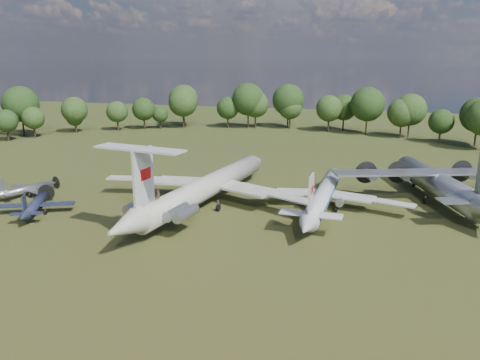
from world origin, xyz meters
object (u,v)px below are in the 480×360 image
(small_prop_west, at_px, (35,207))
(small_prop_northwest, at_px, (27,191))
(an12_transport, at_px, (438,187))
(il62_airliner, at_px, (208,191))
(tu104_jet, at_px, (323,198))
(person_on_il62, at_px, (158,194))

(small_prop_west, height_order, small_prop_northwest, small_prop_west)
(an12_transport, xyz_separation_m, small_prop_northwest, (-69.30, -15.78, -1.61))
(il62_airliner, bearing_deg, an12_transport, 27.20)
(an12_transport, distance_m, small_prop_west, 65.67)
(tu104_jet, distance_m, small_prop_west, 45.46)
(il62_airliner, relative_size, small_prop_northwest, 3.88)
(an12_transport, xyz_separation_m, small_prop_west, (-61.29, -23.55, -1.42))
(tu104_jet, bearing_deg, an12_transport, 28.61)
(small_prop_west, relative_size, person_on_il62, 9.98)
(tu104_jet, relative_size, an12_transport, 0.96)
(an12_transport, height_order, small_prop_west, an12_transport)
(tu104_jet, height_order, person_on_il62, person_on_il62)
(tu104_jet, relative_size, small_prop_west, 2.38)
(person_on_il62, bearing_deg, il62_airliner, -89.98)
(il62_airliner, height_order, an12_transport, an12_transport)
(small_prop_northwest, bearing_deg, tu104_jet, 27.76)
(tu104_jet, relative_size, small_prop_northwest, 2.84)
(an12_transport, bearing_deg, small_prop_west, -177.52)
(small_prop_west, xyz_separation_m, small_prop_northwest, (-8.01, 7.77, -0.19))
(person_on_il62, bearing_deg, small_prop_northwest, -9.55)
(an12_transport, relative_size, small_prop_west, 2.49)
(small_prop_northwest, distance_m, person_on_il62, 32.31)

